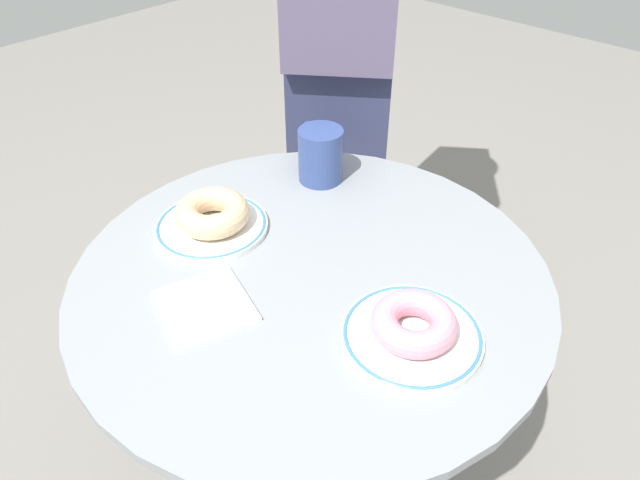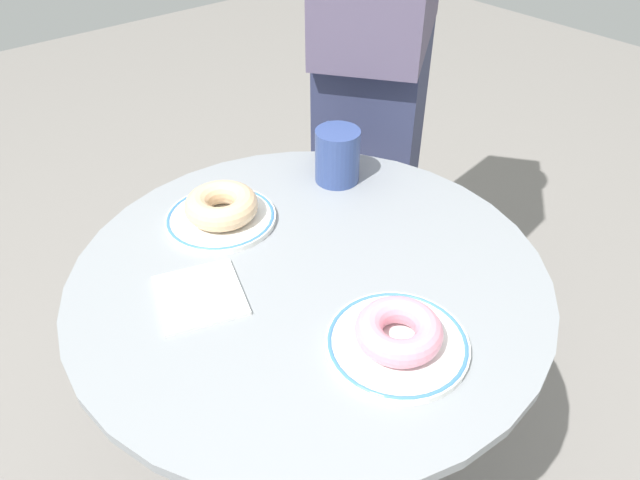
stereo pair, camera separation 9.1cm
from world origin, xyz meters
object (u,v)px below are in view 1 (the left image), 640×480
paper_napkin (205,306)px  person_figure (345,57)px  plate_right (412,335)px  donut_glazed (212,213)px  plate_left (212,226)px  donut_pink_frosted (414,323)px  coffee_mug (320,154)px  cafe_table (312,365)px

paper_napkin → person_figure: person_figure is taller
plate_right → donut_glazed: (-0.40, -0.02, 0.03)m
person_figure → plate_left: bearing=-73.1°
donut_glazed → person_figure: bearing=107.2°
plate_left → donut_glazed: 0.03m
plate_right → donut_pink_frosted: (-0.00, 0.00, 0.02)m
plate_left → donut_glazed: size_ratio=1.51×
plate_right → paper_napkin: (-0.26, -0.15, -0.00)m
plate_right → donut_glazed: size_ratio=1.54×
person_figure → donut_pink_frosted: bearing=-42.2°
coffee_mug → plate_right: bearing=-30.6°
paper_napkin → coffee_mug: 0.40m
plate_left → paper_napkin: bearing=-42.1°
cafe_table → donut_pink_frosted: donut_pink_frosted is taller
plate_right → coffee_mug: size_ratio=1.57×
donut_glazed → person_figure: 0.57m
cafe_table → donut_glazed: (-0.20, -0.03, 0.26)m
cafe_table → plate_right: 0.31m
plate_left → donut_pink_frosted: bearing=3.6°
donut_glazed → paper_napkin: bearing=-43.2°
plate_left → plate_right: size_ratio=0.98×
plate_left → plate_right: same height
donut_pink_frosted → person_figure: size_ratio=0.07×
plate_left → person_figure: (-0.16, 0.54, 0.10)m
plate_right → plate_left: bearing=-176.4°
cafe_table → plate_right: plate_right is taller
donut_pink_frosted → coffee_mug: 0.44m
donut_glazed → donut_pink_frosted: size_ratio=1.08×
plate_right → person_figure: (-0.57, 0.52, 0.10)m
plate_right → paper_napkin: 0.30m
donut_pink_frosted → paper_napkin: (-0.26, -0.15, -0.03)m
cafe_table → paper_napkin: (-0.06, -0.16, 0.23)m
plate_right → coffee_mug: coffee_mug is taller
plate_right → donut_pink_frosted: donut_pink_frosted is taller
cafe_table → paper_napkin: bearing=-109.4°
coffee_mug → person_figure: (-0.19, 0.29, 0.06)m
plate_left → coffee_mug: coffee_mug is taller
cafe_table → donut_glazed: 0.33m
plate_left → donut_glazed: (0.00, 0.00, 0.03)m
donut_pink_frosted → donut_glazed: bearing=-176.8°
plate_left → coffee_mug: bearing=84.3°
plate_right → donut_glazed: 0.40m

